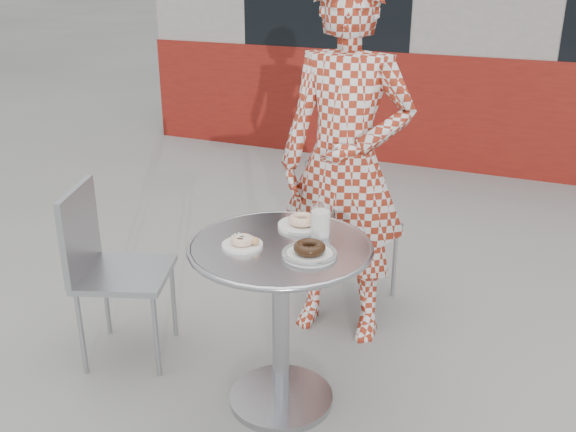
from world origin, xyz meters
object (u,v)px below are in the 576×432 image
at_px(bistro_table, 281,285).
at_px(milk_cup, 320,222).
at_px(chair_left, 126,306).
at_px(seated_person, 345,165).
at_px(plate_far, 303,222).
at_px(plate_checker, 309,252).
at_px(chair_far, 353,260).
at_px(plate_near, 243,242).

xyz_separation_m(bistro_table, milk_cup, (0.11, 0.14, 0.24)).
distance_m(chair_left, seated_person, 1.21).
relative_size(plate_far, milk_cup, 1.55).
bearing_deg(plate_checker, chair_far, 98.44).
distance_m(bistro_table, seated_person, 0.74).
bearing_deg(chair_far, plate_far, 98.00).
xyz_separation_m(seated_person, plate_checker, (0.12, -0.72, -0.12)).
bearing_deg(plate_near, plate_checker, 5.13).
distance_m(bistro_table, chair_left, 0.86).
xyz_separation_m(chair_far, chair_left, (-0.80, -0.90, 0.00)).
bearing_deg(plate_checker, bistro_table, 160.73).
bearing_deg(chair_far, chair_left, 55.05).
bearing_deg(bistro_table, chair_left, 177.81).
xyz_separation_m(seated_person, plate_far, (-0.01, -0.47, -0.11)).
height_order(bistro_table, plate_near, plate_near).
height_order(plate_far, milk_cup, milk_cup).
relative_size(chair_left, milk_cup, 6.44).
relative_size(seated_person, milk_cup, 13.40).
bearing_deg(milk_cup, chair_far, 98.19).
distance_m(chair_far, chair_left, 1.20).
height_order(chair_far, plate_checker, chair_far).
height_order(chair_far, seated_person, seated_person).
relative_size(bistro_table, seated_person, 0.42).
relative_size(chair_left, plate_near, 5.26).
bearing_deg(chair_far, seated_person, 102.73).
relative_size(bistro_table, plate_checker, 3.53).
bearing_deg(bistro_table, plate_near, -149.39).
height_order(plate_checker, milk_cup, milk_cup).
distance_m(chair_left, plate_checker, 1.07).
distance_m(seated_person, plate_checker, 0.74).
distance_m(chair_left, plate_near, 0.84).
xyz_separation_m(bistro_table, plate_checker, (0.14, -0.05, 0.19)).
distance_m(chair_far, milk_cup, 0.96).
height_order(chair_left, plate_near, chair_left).
distance_m(bistro_table, milk_cup, 0.29).
bearing_deg(seated_person, plate_near, -103.70).
height_order(chair_left, milk_cup, milk_cup).
distance_m(chair_left, plate_far, 0.97).
xyz_separation_m(seated_person, milk_cup, (0.09, -0.53, -0.07)).
xyz_separation_m(chair_left, plate_near, (0.68, -0.10, 0.49)).
xyz_separation_m(bistro_table, chair_left, (-0.80, 0.03, -0.30)).
xyz_separation_m(chair_far, plate_near, (-0.12, -1.00, 0.49)).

